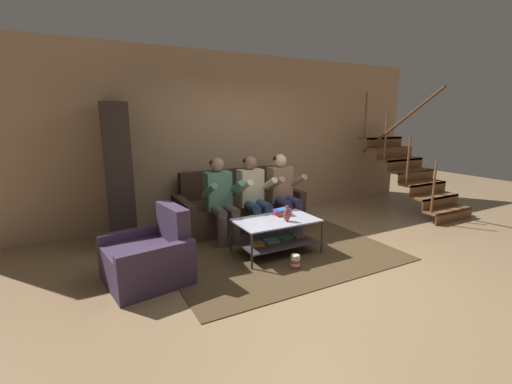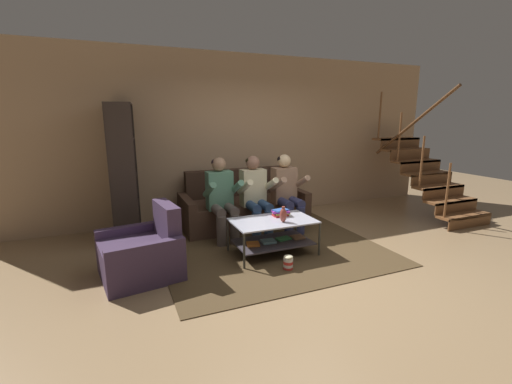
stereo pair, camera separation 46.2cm
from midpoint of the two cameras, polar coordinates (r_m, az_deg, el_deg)
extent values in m
plane|color=#967854|center=(4.51, 11.52, -11.59)|extent=(16.80, 16.80, 0.00)
cube|color=tan|center=(6.31, -0.67, 9.13)|extent=(8.40, 0.12, 2.90)
cube|color=brown|center=(6.91, 32.99, -3.32)|extent=(1.02, 0.28, 0.04)
cube|color=brown|center=(6.86, 33.78, -4.20)|extent=(1.02, 0.02, 0.20)
cube|color=brown|center=(7.01, 31.34, -1.23)|extent=(1.02, 0.28, 0.04)
cube|color=brown|center=(6.96, 32.11, -2.09)|extent=(1.02, 0.02, 0.20)
cube|color=brown|center=(7.13, 29.75, 0.79)|extent=(1.02, 0.28, 0.04)
cube|color=brown|center=(7.07, 30.49, -0.04)|extent=(1.02, 0.02, 0.20)
cube|color=brown|center=(7.27, 28.22, 2.74)|extent=(1.02, 0.28, 0.04)
cube|color=brown|center=(7.20, 28.93, 1.94)|extent=(1.02, 0.02, 0.20)
cube|color=brown|center=(7.42, 26.73, 4.61)|extent=(1.02, 0.28, 0.04)
cube|color=brown|center=(7.35, 27.42, 3.85)|extent=(1.02, 0.02, 0.20)
cube|color=brown|center=(7.58, 25.30, 6.40)|extent=(1.02, 0.28, 0.04)
cube|color=brown|center=(7.50, 25.97, 5.68)|extent=(1.02, 0.02, 0.20)
cube|color=brown|center=(7.75, 23.93, 8.11)|extent=(1.02, 0.28, 0.04)
cube|color=brown|center=(7.67, 24.57, 7.42)|extent=(1.02, 0.02, 0.20)
cylinder|color=brown|center=(6.43, 31.11, 0.17)|extent=(0.04, 0.04, 0.90)
cylinder|color=brown|center=(6.70, 27.72, 4.43)|extent=(0.04, 0.04, 0.90)
cylinder|color=brown|center=(7.03, 24.59, 8.31)|extent=(0.04, 0.04, 0.90)
cylinder|color=brown|center=(7.40, 21.70, 11.79)|extent=(0.04, 0.04, 0.90)
cylinder|color=brown|center=(6.84, 26.49, 10.16)|extent=(0.05, 1.68, 1.23)
cube|color=#452F23|center=(5.81, 0.29, -3.45)|extent=(1.81, 0.95, 0.45)
cube|color=#3B281E|center=(6.05, -1.13, 1.64)|extent=(1.81, 0.18, 0.47)
cube|color=#452F23|center=(5.50, -9.08, -3.89)|extent=(0.13, 0.95, 0.57)
cube|color=#452F23|center=(6.23, 8.54, -1.93)|extent=(0.13, 0.95, 0.57)
cylinder|color=#534943|center=(4.90, -3.09, -6.57)|extent=(0.14, 0.14, 0.45)
cylinder|color=#534943|center=(4.96, -0.91, -6.29)|extent=(0.14, 0.14, 0.45)
cylinder|color=#534943|center=(4.98, -3.82, -3.07)|extent=(0.14, 0.42, 0.14)
cylinder|color=#534943|center=(5.04, -1.67, -2.83)|extent=(0.14, 0.42, 0.14)
cube|color=#518369|center=(5.14, -3.57, 0.27)|extent=(0.38, 0.22, 0.58)
cylinder|color=#518369|center=(4.90, -5.13, 0.32)|extent=(0.09, 0.49, 0.31)
cylinder|color=#518369|center=(5.04, -0.72, 0.70)|extent=(0.09, 0.49, 0.31)
sphere|color=#947055|center=(5.07, -3.63, 4.62)|extent=(0.21, 0.21, 0.21)
ellipsoid|color=black|center=(5.09, -3.71, 4.94)|extent=(0.21, 0.21, 0.13)
cylinder|color=navy|center=(5.09, 2.71, -5.80)|extent=(0.14, 0.14, 0.45)
cylinder|color=navy|center=(5.18, 4.72, -5.51)|extent=(0.14, 0.14, 0.45)
cylinder|color=navy|center=(5.17, 1.89, -2.44)|extent=(0.14, 0.42, 0.14)
cylinder|color=navy|center=(5.26, 3.87, -2.22)|extent=(0.14, 0.42, 0.14)
cube|color=beige|center=(5.34, 1.95, 0.73)|extent=(0.38, 0.22, 0.57)
cylinder|color=beige|center=(5.09, 0.72, 0.80)|extent=(0.09, 0.49, 0.31)
cylinder|color=beige|center=(5.26, 4.79, 1.15)|extent=(0.09, 0.49, 0.31)
sphere|color=#8A614E|center=(5.28, 1.98, 4.89)|extent=(0.21, 0.21, 0.21)
ellipsoid|color=black|center=(5.29, 1.89, 5.20)|extent=(0.21, 0.21, 0.13)
cylinder|color=navy|center=(5.34, 8.02, -5.03)|extent=(0.14, 0.14, 0.45)
cylinder|color=navy|center=(5.44, 9.83, -4.76)|extent=(0.14, 0.14, 0.45)
cylinder|color=navy|center=(5.42, 7.14, -1.85)|extent=(0.14, 0.42, 0.14)
cylinder|color=navy|center=(5.52, 8.94, -1.64)|extent=(0.14, 0.42, 0.14)
cube|color=#A07C62|center=(5.59, 7.03, 1.16)|extent=(0.38, 0.22, 0.57)
cylinder|color=#A07C62|center=(5.33, 6.11, 1.25)|extent=(0.09, 0.49, 0.31)
cylinder|color=#A07C62|center=(5.53, 9.80, 1.55)|extent=(0.09, 0.49, 0.31)
sphere|color=beige|center=(5.53, 7.14, 5.13)|extent=(0.21, 0.21, 0.21)
ellipsoid|color=black|center=(5.54, 7.04, 5.43)|extent=(0.21, 0.21, 0.13)
cube|color=#B6B8CB|center=(4.58, 5.76, -4.82)|extent=(1.09, 0.65, 0.02)
cube|color=#3C363E|center=(4.67, 5.68, -8.31)|extent=(1.00, 0.60, 0.02)
cylinder|color=#36342D|center=(4.16, 1.23, -9.87)|extent=(0.03, 0.03, 0.47)
cylinder|color=#36342D|center=(4.67, 13.35, -7.68)|extent=(0.03, 0.03, 0.47)
cylinder|color=#36342D|center=(4.70, -1.90, -7.19)|extent=(0.03, 0.03, 0.47)
cylinder|color=#36342D|center=(5.16, 9.26, -5.55)|extent=(0.03, 0.03, 0.47)
cube|color=orange|center=(4.51, 2.45, -8.70)|extent=(0.19, 0.18, 0.03)
cube|color=#6CA0AB|center=(4.62, 4.96, -8.23)|extent=(0.19, 0.17, 0.03)
cube|color=#36894B|center=(4.75, 7.41, -7.75)|extent=(0.21, 0.15, 0.02)
cube|color=#9D6F4B|center=(4.83, 9.70, -7.46)|extent=(0.17, 0.16, 0.02)
cube|color=#4B3822|center=(5.21, 3.13, -7.92)|extent=(3.00, 3.31, 0.01)
cube|color=#66614F|center=(5.21, 3.13, -7.90)|extent=(1.65, 1.82, 0.00)
ellipsoid|color=brown|center=(4.48, 7.53, -3.87)|extent=(0.09, 0.09, 0.19)
cylinder|color=brown|center=(4.45, 7.56, -2.71)|extent=(0.04, 0.04, 0.04)
cube|color=red|center=(4.77, 6.88, -3.87)|extent=(0.21, 0.14, 0.03)
cube|color=gold|center=(4.77, 7.04, -3.55)|extent=(0.22, 0.15, 0.02)
cube|color=purple|center=(4.75, 6.91, -3.28)|extent=(0.26, 0.19, 0.03)
cube|color=#3059AD|center=(4.74, 6.94, -3.03)|extent=(0.22, 0.17, 0.02)
cube|color=#2E2520|center=(4.92, -18.88, 2.26)|extent=(0.35, 0.05, 2.01)
cube|color=#2E2520|center=(5.75, -18.77, 3.67)|extent=(0.35, 0.05, 2.01)
cube|color=#2E2520|center=(5.34, -20.57, 2.90)|extent=(0.10, 0.86, 2.01)
cube|color=#2E2520|center=(5.58, -18.10, -7.10)|extent=(0.42, 0.85, 0.02)
cube|color=#2E2520|center=(5.44, -18.45, -2.20)|extent=(0.42, 0.85, 0.02)
cube|color=#2E2520|center=(5.34, -18.82, 3.02)|extent=(0.42, 0.85, 0.02)
cube|color=#2E2520|center=(5.28, -19.21, 8.39)|extent=(0.42, 0.85, 0.02)
cube|color=#2E2520|center=(5.28, -19.60, 13.72)|extent=(0.42, 0.85, 0.02)
cube|color=teal|center=(5.15, -17.97, -6.20)|extent=(0.26, 0.08, 0.41)
cube|color=purple|center=(5.23, -17.97, -6.72)|extent=(0.26, 0.07, 0.27)
cube|color=gold|center=(5.25, -17.87, -5.73)|extent=(0.24, 0.06, 0.43)
cube|color=#222B29|center=(5.31, -18.08, -6.23)|extent=(0.28, 0.05, 0.30)
cube|color=#7C8FB4|center=(5.36, -18.21, -6.29)|extent=(0.31, 0.07, 0.27)
cube|color=gold|center=(5.38, -17.96, -5.67)|extent=(0.25, 0.06, 0.36)
cube|color=#402F4A|center=(4.17, -15.77, -10.77)|extent=(0.91, 0.72, 0.42)
cube|color=#402F4A|center=(4.12, -11.58, -4.69)|extent=(0.25, 0.62, 0.41)
cube|color=#402F4A|center=(4.47, -17.06, -8.54)|extent=(0.84, 0.23, 0.52)
cube|color=#402F4A|center=(3.83, -14.33, -12.00)|extent=(0.84, 0.23, 0.52)
cylinder|color=red|center=(4.29, 8.53, -12.49)|extent=(0.12, 0.12, 0.04)
cylinder|color=white|center=(4.28, 8.55, -12.04)|extent=(0.12, 0.12, 0.04)
cylinder|color=red|center=(4.26, 8.56, -11.58)|extent=(0.12, 0.12, 0.04)
cylinder|color=white|center=(4.25, 8.58, -11.13)|extent=(0.12, 0.12, 0.04)
ellipsoid|color=beige|center=(4.23, 8.59, -10.71)|extent=(0.11, 0.11, 0.04)
camera|label=1|loc=(0.23, -87.32, 0.59)|focal=24.00mm
camera|label=2|loc=(0.23, 92.68, -0.59)|focal=24.00mm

